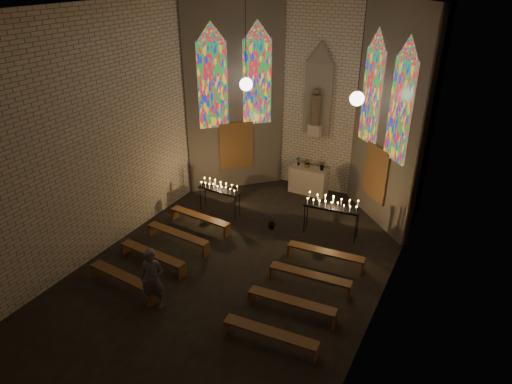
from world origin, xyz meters
TOP-DOWN VIEW (x-y plane):
  - floor at (0.00, 0.00)m, footprint 12.00×12.00m
  - room at (-0.00, 3.37)m, footprint 8.22×12.43m
  - altar at (0.00, 5.45)m, footprint 1.40×0.60m
  - flower_vase_left at (-0.48, 5.52)m, footprint 0.21×0.17m
  - flower_vase_center at (-0.09, 5.50)m, footprint 0.43×0.40m
  - flower_vase_right at (0.50, 5.50)m, footprint 0.25×0.23m
  - aisle_flower_pot at (-0.07, 2.45)m, footprint 0.27×0.27m
  - votive_stand_left at (-2.11, 2.53)m, footprint 1.55×0.42m
  - votive_stand_right at (1.78, 2.94)m, footprint 1.79×0.59m
  - pew_left_0 at (-2.18, 1.41)m, footprint 2.26×0.48m
  - pew_right_0 at (2.18, 1.41)m, footprint 2.26×0.48m
  - pew_left_1 at (-2.18, 0.21)m, footprint 2.26×0.48m
  - pew_right_1 at (2.18, 0.21)m, footprint 2.26×0.48m
  - pew_left_2 at (-2.18, -0.99)m, footprint 2.26×0.48m
  - pew_right_2 at (2.18, -0.99)m, footprint 2.26×0.48m
  - pew_left_3 at (-2.18, -2.19)m, footprint 2.26×0.48m
  - pew_right_3 at (2.18, -2.19)m, footprint 2.26×0.48m
  - visitor at (-1.01, -2.34)m, footprint 0.72×0.60m

SIDE VIEW (x-z plane):
  - floor at x=0.00m, z-range 0.00..0.00m
  - aisle_flower_pot at x=-0.07m, z-range 0.00..0.44m
  - pew_left_0 at x=-2.18m, z-range 0.13..0.56m
  - pew_right_0 at x=2.18m, z-range 0.13..0.56m
  - pew_left_1 at x=-2.18m, z-range 0.13..0.56m
  - pew_right_1 at x=2.18m, z-range 0.13..0.56m
  - pew_left_2 at x=-2.18m, z-range 0.13..0.56m
  - pew_right_2 at x=2.18m, z-range 0.13..0.56m
  - pew_left_3 at x=-2.18m, z-range 0.13..0.56m
  - pew_right_3 at x=2.18m, z-range 0.13..0.56m
  - altar at x=0.00m, z-range 0.00..1.00m
  - visitor at x=-1.01m, z-range 0.00..1.67m
  - votive_stand_left at x=-2.11m, z-range 0.41..1.54m
  - votive_stand_right at x=1.78m, z-range 0.46..1.75m
  - flower_vase_left at x=-0.48m, z-range 1.00..1.34m
  - flower_vase_right at x=0.50m, z-range 1.00..1.38m
  - flower_vase_center at x=-0.09m, z-range 1.00..1.38m
  - room at x=0.00m, z-range 0.21..7.22m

